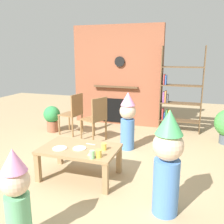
% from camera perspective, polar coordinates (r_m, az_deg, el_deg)
% --- Properties ---
extents(ground_plane, '(12.00, 12.00, 0.00)m').
position_cam_1_polar(ground_plane, '(3.86, -4.06, -13.29)').
color(ground_plane, tan).
extents(brick_fireplace_feature, '(2.20, 0.28, 2.40)m').
position_cam_1_polar(brick_fireplace_feature, '(6.07, 1.25, 8.32)').
color(brick_fireplace_feature, '#935138').
rests_on(brick_fireplace_feature, ground_plane).
extents(bookshelf, '(0.90, 0.28, 1.90)m').
position_cam_1_polar(bookshelf, '(5.67, 15.05, 4.04)').
color(bookshelf, brown).
rests_on(bookshelf, ground_plane).
extents(coffee_table, '(1.08, 0.69, 0.45)m').
position_cam_1_polar(coffee_table, '(3.53, -7.56, -9.21)').
color(coffee_table, '#9E7A51').
rests_on(coffee_table, ground_plane).
extents(paper_cup_near_left, '(0.07, 0.07, 0.09)m').
position_cam_1_polar(paper_cup_near_left, '(3.38, -1.89, -8.08)').
color(paper_cup_near_left, '#F2CC4C').
rests_on(paper_cup_near_left, coffee_table).
extents(paper_cup_near_right, '(0.07, 0.07, 0.10)m').
position_cam_1_polar(paper_cup_near_right, '(3.16, -3.11, -9.66)').
color(paper_cup_near_right, '#F2CC4C').
rests_on(paper_cup_near_right, coffee_table).
extents(paper_cup_center, '(0.07, 0.07, 0.11)m').
position_cam_1_polar(paper_cup_center, '(3.13, -4.66, -9.84)').
color(paper_cup_center, '#8CD18C').
rests_on(paper_cup_center, coffee_table).
extents(paper_plate_front, '(0.18, 0.18, 0.01)m').
position_cam_1_polar(paper_plate_front, '(3.46, -7.58, -8.38)').
color(paper_plate_front, white).
rests_on(paper_plate_front, coffee_table).
extents(paper_plate_rear, '(0.20, 0.20, 0.01)m').
position_cam_1_polar(paper_plate_rear, '(3.51, -12.08, -8.27)').
color(paper_plate_rear, white).
rests_on(paper_plate_rear, coffee_table).
extents(birthday_cake_slice, '(0.10, 0.10, 0.07)m').
position_cam_1_polar(birthday_cake_slice, '(3.24, -4.87, -9.35)').
color(birthday_cake_slice, '#EAC68C').
rests_on(birthday_cake_slice, coffee_table).
extents(table_fork, '(0.15, 0.04, 0.01)m').
position_cam_1_polar(table_fork, '(3.61, -4.97, -7.45)').
color(table_fork, silver).
rests_on(table_fork, coffee_table).
extents(child_with_cone_hat, '(0.26, 0.26, 0.95)m').
position_cam_1_polar(child_with_cone_hat, '(2.47, -21.34, -17.63)').
color(child_with_cone_hat, '#66B27F').
rests_on(child_with_cone_hat, ground_plane).
extents(child_in_pink, '(0.33, 0.33, 1.18)m').
position_cam_1_polar(child_in_pink, '(2.72, 12.75, -10.99)').
color(child_in_pink, '#4C7FC6').
rests_on(child_in_pink, ground_plane).
extents(child_by_the_chairs, '(0.30, 0.30, 1.07)m').
position_cam_1_polar(child_by_the_chairs, '(4.47, 3.66, -1.76)').
color(child_by_the_chairs, '#4C7FC6').
rests_on(child_by_the_chairs, ground_plane).
extents(dining_chair_left, '(0.46, 0.46, 0.90)m').
position_cam_1_polar(dining_chair_left, '(5.36, -8.89, 0.09)').
color(dining_chair_left, olive).
rests_on(dining_chair_left, ground_plane).
extents(dining_chair_middle, '(0.53, 0.53, 0.90)m').
position_cam_1_polar(dining_chair_middle, '(4.90, -3.64, -1.06)').
color(dining_chair_middle, olive).
rests_on(dining_chair_middle, ground_plane).
extents(potted_plant_short, '(0.37, 0.37, 0.59)m').
position_cam_1_polar(potted_plant_short, '(5.68, -13.79, -1.14)').
color(potted_plant_short, '#9E5B42').
rests_on(potted_plant_short, ground_plane).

